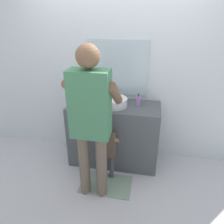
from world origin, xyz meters
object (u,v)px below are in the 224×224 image
Objects in this scene: toothbrush_cup at (89,101)px; child_toddler at (108,148)px; soap_bottle at (138,101)px; adult_parent at (91,114)px.

child_toddler is (0.34, -0.38, -0.47)m from toothbrush_cup.
soap_bottle is at bearing 7.44° from toothbrush_cup.
toothbrush_cup is at bearing 132.36° from child_toddler.
toothbrush_cup is at bearing 108.78° from adult_parent.
toothbrush_cup is 0.26× the size of child_toddler.
adult_parent reaches higher than soap_bottle.
soap_bottle is 0.86m from adult_parent.
adult_parent is at bearing -113.55° from child_toddler.
toothbrush_cup is 1.25× the size of soap_bottle.
soap_bottle is at bearing 55.76° from child_toddler.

